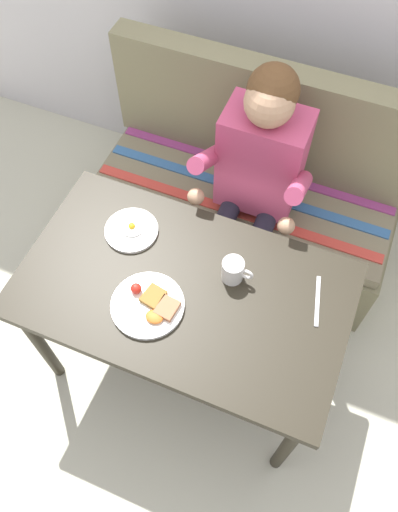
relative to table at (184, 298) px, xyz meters
name	(u,v)px	position (x,y,z in m)	size (l,w,h in m)	color
ground_plane	(187,358)	(0.00, 0.00, -0.65)	(8.00, 8.00, 0.00)	beige
table	(184,298)	(0.00, 0.00, 0.00)	(1.20, 0.70, 0.73)	black
couch	(245,200)	(0.00, 0.76, -0.32)	(1.44, 0.56, 1.00)	#756F50
person	(256,175)	(0.07, 0.59, 0.09)	(0.45, 0.61, 1.21)	#BB4167
plate_breakfast	(149,304)	(-0.08, -0.11, 0.09)	(0.26, 0.26, 0.05)	white
plate_eggs	(131,230)	(-0.28, 0.15, 0.09)	(0.21, 0.21, 0.04)	white
coffee_mug	(233,270)	(0.15, 0.11, 0.13)	(0.12, 0.08, 0.10)	white
knife	(317,301)	(0.46, 0.13, 0.08)	(0.01, 0.20, 0.01)	silver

